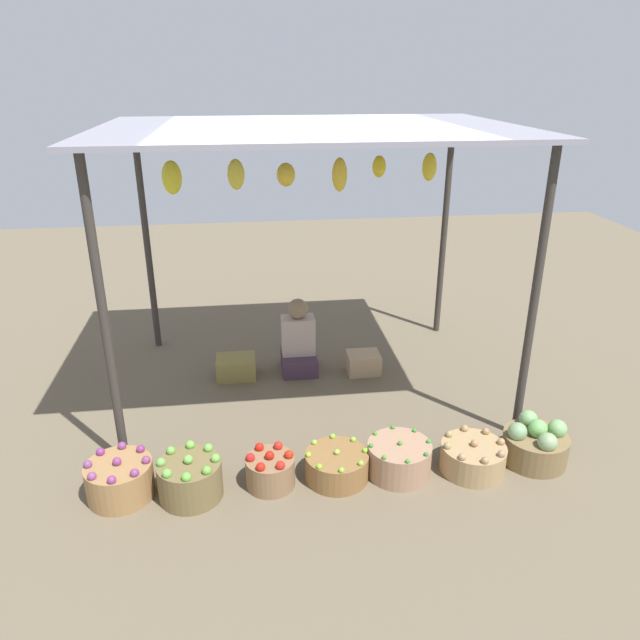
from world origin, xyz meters
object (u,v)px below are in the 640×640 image
at_px(vendor_person, 298,343).
at_px(basket_cabbages, 535,444).
at_px(basket_red_tomatoes, 270,470).
at_px(wooden_crate_stacked_rear, 363,363).
at_px(basket_purple_onions, 120,479).
at_px(basket_limes, 337,465).
at_px(wooden_crate_near_vendor, 236,367).
at_px(basket_potatoes, 473,457).
at_px(basket_green_apples, 190,478).
at_px(basket_green_chilies, 399,459).

distance_m(vendor_person, basket_cabbages, 2.53).
distance_m(basket_red_tomatoes, basket_cabbages, 2.13).
height_order(basket_red_tomatoes, basket_cabbages, basket_cabbages).
bearing_deg(wooden_crate_stacked_rear, vendor_person, 166.69).
xyz_separation_m(basket_purple_onions, basket_cabbages, (3.24, 0.02, 0.01)).
xyz_separation_m(basket_red_tomatoes, basket_limes, (0.51, 0.02, -0.02)).
relative_size(basket_red_tomatoes, wooden_crate_near_vendor, 0.94).
bearing_deg(basket_potatoes, basket_green_apples, -179.12).
bearing_deg(basket_cabbages, vendor_person, 133.31).
bearing_deg(basket_green_apples, basket_red_tomatoes, 5.05).
distance_m(basket_purple_onions, basket_cabbages, 3.24).
bearing_deg(basket_potatoes, basket_cabbages, 5.83).
bearing_deg(basket_potatoes, wooden_crate_near_vendor, 135.69).
xyz_separation_m(vendor_person, wooden_crate_near_vendor, (-0.65, -0.09, -0.19)).
height_order(vendor_person, basket_cabbages, vendor_person).
relative_size(basket_red_tomatoes, basket_cabbages, 0.73).
bearing_deg(basket_cabbages, basket_limes, -179.45).
distance_m(vendor_person, wooden_crate_near_vendor, 0.69).
relative_size(basket_green_apples, basket_potatoes, 0.93).
bearing_deg(basket_green_chilies, basket_purple_onions, -179.95).
xyz_separation_m(basket_red_tomatoes, basket_potatoes, (1.59, -0.02, -0.01)).
height_order(basket_green_chilies, wooden_crate_near_vendor, basket_green_chilies).
xyz_separation_m(basket_green_apples, basket_cabbages, (2.72, 0.09, 0.00)).
bearing_deg(basket_purple_onions, basket_green_chilies, 0.05).
relative_size(basket_purple_onions, basket_cabbages, 0.95).
relative_size(basket_cabbages, wooden_crate_near_vendor, 1.29).
xyz_separation_m(basket_green_apples, basket_green_chilies, (1.60, 0.07, -0.02)).
xyz_separation_m(vendor_person, basket_green_apples, (-0.99, -1.93, -0.15)).
xyz_separation_m(basket_green_apples, basket_potatoes, (2.18, 0.03, -0.04)).
bearing_deg(basket_potatoes, basket_limes, 177.91).
height_order(basket_purple_onions, basket_green_apples, basket_green_apples).
distance_m(basket_limes, basket_cabbages, 1.62).
distance_m(basket_red_tomatoes, basket_limes, 0.51).
bearing_deg(basket_red_tomatoes, basket_limes, 2.31).
relative_size(basket_green_chilies, wooden_crate_near_vendor, 1.26).
relative_size(basket_purple_onions, basket_red_tomatoes, 1.31).
distance_m(basket_purple_onions, basket_green_chilies, 2.11).
bearing_deg(basket_green_apples, vendor_person, 62.89).
xyz_separation_m(basket_green_apples, basket_red_tomatoes, (0.59, 0.05, -0.02)).
distance_m(basket_red_tomatoes, basket_potatoes, 1.59).
distance_m(vendor_person, wooden_crate_stacked_rear, 0.71).
distance_m(basket_limes, basket_potatoes, 1.08).
distance_m(vendor_person, basket_potatoes, 2.25).
relative_size(basket_limes, wooden_crate_near_vendor, 1.24).
height_order(basket_green_chilies, basket_cabbages, basket_cabbages).
height_order(basket_red_tomatoes, wooden_crate_near_vendor, basket_red_tomatoes).
bearing_deg(basket_green_chilies, basket_green_apples, -177.52).
bearing_deg(basket_green_chilies, wooden_crate_stacked_rear, 88.19).
relative_size(basket_limes, basket_green_chilies, 0.99).
distance_m(vendor_person, basket_limes, 1.87).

